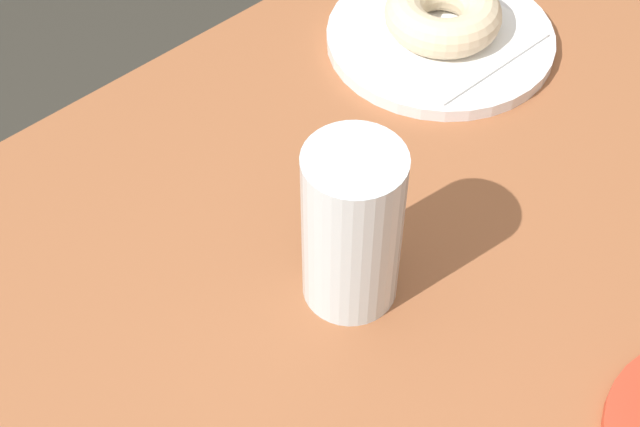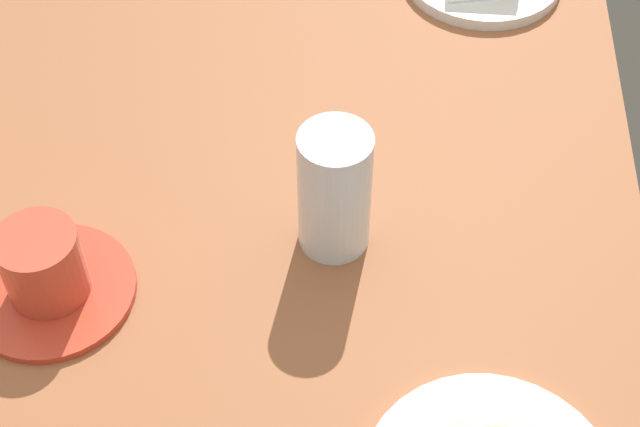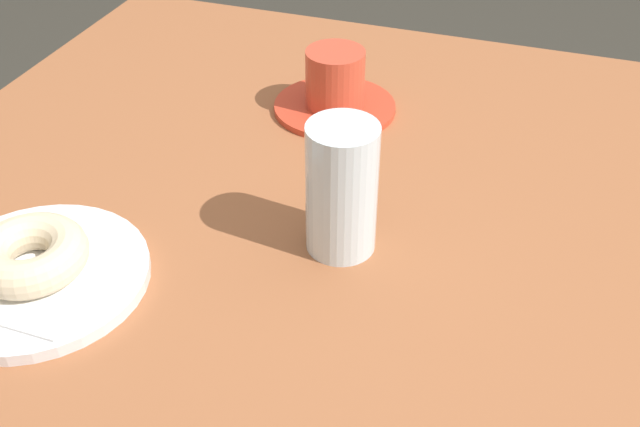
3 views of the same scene
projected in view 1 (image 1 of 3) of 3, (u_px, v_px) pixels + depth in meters
plate_sugar_ring at (440, 38)px, 0.83m from camera, size 0.21×0.21×0.01m
napkin_sugar_ring at (441, 31)px, 0.82m from camera, size 0.14×0.14×0.00m
donut_sugar_ring at (443, 14)px, 0.81m from camera, size 0.11×0.11×0.04m
water_glass at (352, 228)px, 0.61m from camera, size 0.07×0.07×0.14m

